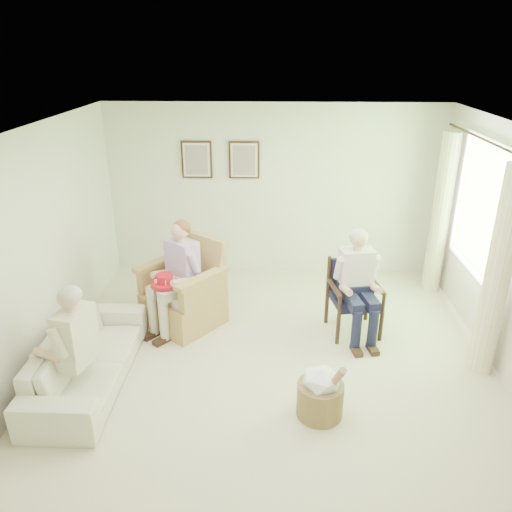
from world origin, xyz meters
name	(u,v)px	position (x,y,z in m)	size (l,w,h in m)	color
floor	(272,374)	(0.00, 0.00, 0.00)	(5.50, 5.50, 0.00)	beige
back_wall	(274,191)	(0.00, 2.75, 1.30)	(5.00, 0.04, 2.60)	silver
front_wall	(270,495)	(0.00, -2.75, 1.30)	(5.00, 0.04, 2.60)	silver
left_wall	(28,262)	(-2.50, 0.00, 1.30)	(0.04, 5.50, 2.60)	silver
ceiling	(275,134)	(0.00, 0.00, 2.60)	(5.00, 5.50, 0.02)	white
window	(482,206)	(2.46, 1.20, 1.58)	(0.13, 2.50, 1.63)	#2D6B23
curtain_left	(498,274)	(2.33, 0.22, 1.15)	(0.34, 0.34, 2.30)	#F4E4BF
curtain_right	(441,215)	(2.33, 2.18, 1.15)	(0.34, 0.34, 2.30)	#F4E4BF
framed_print_left	(197,160)	(-1.15, 2.71, 1.78)	(0.45, 0.05, 0.55)	#382114
framed_print_right	(244,160)	(-0.45, 2.71, 1.78)	(0.45, 0.05, 0.55)	#382114
wicker_armchair	(184,298)	(-1.14, 1.08, 0.35)	(0.87, 0.86, 1.11)	tan
wood_armchair	(354,293)	(1.01, 1.01, 0.50)	(0.59, 0.55, 0.91)	black
sofa	(88,358)	(-1.95, -0.19, 0.29)	(0.78, 1.99, 0.58)	silver
person_wicker	(180,269)	(-1.14, 0.93, 0.82)	(0.40, 0.63, 1.38)	#C1B89B
person_dark	(357,278)	(1.01, 0.86, 0.77)	(0.40, 0.63, 1.33)	#181935
person_sofa	(71,341)	(-1.95, -0.51, 0.71)	(0.42, 0.62, 1.25)	beige
red_hat	(165,281)	(-1.30, 0.79, 0.73)	(0.34, 0.34, 0.14)	red
hatbox	(321,392)	(0.47, -0.63, 0.26)	(0.53, 0.53, 0.66)	tan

